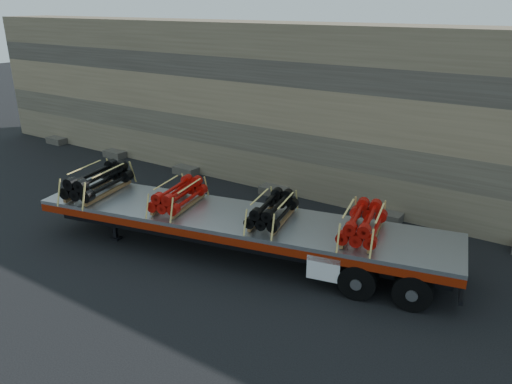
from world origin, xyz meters
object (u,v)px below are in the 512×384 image
(trailer, at_px, (238,235))
(bundle_midrear, at_px, (272,210))
(bundle_front, at_px, (98,182))
(bundle_rear, at_px, (363,224))
(bundle_midfront, at_px, (178,196))

(trailer, height_order, bundle_midrear, bundle_midrear)
(trailer, distance_m, bundle_front, 5.55)
(bundle_front, relative_size, bundle_rear, 1.14)
(bundle_front, bearing_deg, trailer, 0.00)
(bundle_midfront, height_order, bundle_rear, bundle_rear)
(bundle_midfront, distance_m, bundle_midrear, 3.34)
(bundle_front, xyz_separation_m, bundle_midfront, (3.20, 0.68, -0.06))
(trailer, xyz_separation_m, bundle_midrear, (1.15, 0.24, 1.06))
(bundle_rear, bearing_deg, bundle_front, 180.00)
(trailer, height_order, bundle_rear, bundle_rear)
(trailer, xyz_separation_m, bundle_midfront, (-2.12, -0.45, 1.07))
(bundle_midfront, bearing_deg, bundle_front, 180.00)
(trailer, bearing_deg, bundle_front, -180.00)
(bundle_midrear, xyz_separation_m, bundle_rear, (2.74, 0.58, 0.02))
(bundle_front, height_order, bundle_midfront, bundle_front)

